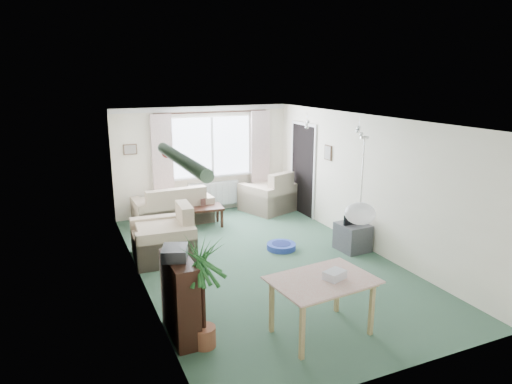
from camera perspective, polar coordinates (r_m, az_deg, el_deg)
name	(u,v)px	position (r m, az deg, el deg)	size (l,w,h in m)	color
ground	(263,262)	(7.80, 0.90, -8.72)	(6.50, 6.50, 0.00)	#325340
window	(212,146)	(10.37, -5.54, 5.69)	(1.80, 0.03, 1.30)	white
curtain_rod	(212,112)	(10.21, -5.50, 9.90)	(2.60, 0.03, 0.03)	black
curtain_left	(163,161)	(10.02, -11.59, 3.82)	(0.45, 0.08, 2.00)	beige
curtain_right	(260,154)	(10.73, 0.52, 4.80)	(0.45, 0.08, 2.00)	beige
radiator	(214,194)	(10.56, -5.32, -0.25)	(1.20, 0.10, 0.55)	white
doorway	(303,170)	(10.24, 5.91, 2.73)	(0.03, 0.95, 2.00)	black
pendant_lamp	(360,214)	(5.52, 12.88, -2.64)	(0.36, 0.36, 0.36)	white
tinsel_garland	(182,160)	(4.42, -9.29, 4.00)	(1.60, 1.60, 0.12)	#196626
bauble_cluster_a	(307,122)	(8.61, 6.40, 8.71)	(0.20, 0.20, 0.20)	silver
bauble_cluster_b	(359,128)	(7.77, 12.80, 7.84)	(0.20, 0.20, 0.20)	silver
wall_picture_back	(130,149)	(9.96, -15.46, 5.16)	(0.28, 0.03, 0.22)	brown
wall_picture_right	(328,153)	(9.30, 9.01, 4.88)	(0.03, 0.24, 0.30)	brown
sofa	(173,204)	(9.87, -10.39, -1.46)	(1.61, 0.85, 0.80)	beige
armchair_corner	(268,191)	(10.55, 1.56, 0.18)	(1.05, 0.99, 0.94)	beige
armchair_left	(163,233)	(7.95, -11.61, -4.99)	(1.04, 0.98, 0.93)	#BBAA8D
coffee_table	(200,217)	(9.56, -6.97, -3.08)	(0.92, 0.51, 0.41)	black
photo_frame	(203,202)	(9.54, -6.62, -1.30)	(0.12, 0.02, 0.16)	#4D2E27
bookshelf	(180,298)	(5.62, -9.48, -12.93)	(0.27, 0.82, 1.00)	black
hifi_box	(175,253)	(5.40, -10.12, -7.51)	(0.28, 0.35, 0.14)	#333337
houseplant	(203,294)	(5.31, -6.62, -12.58)	(0.57, 0.57, 1.32)	#216023
dining_table	(321,307)	(5.73, 8.17, -14.05)	(1.11, 0.74, 0.70)	tan
gift_box	(335,276)	(5.57, 9.81, -10.27)	(0.25, 0.18, 0.12)	silver
tv_cube	(353,237)	(8.40, 11.98, -5.52)	(0.49, 0.54, 0.49)	#3B3B40
pet_bed	(281,246)	(8.33, 3.18, -6.80)	(0.52, 0.52, 0.10)	navy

